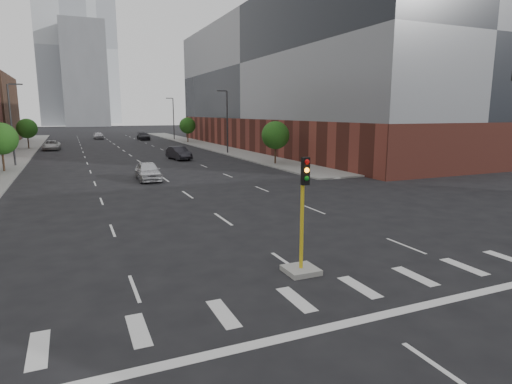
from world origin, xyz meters
TOP-DOWN VIEW (x-y plane):
  - sidewalk_left_far at (-15.00, 74.00)m, footprint 5.00×92.00m
  - sidewalk_right_far at (15.00, 74.00)m, footprint 5.00×92.00m
  - building_right_main at (29.50, 60.00)m, footprint 24.00×70.00m
  - tower_left at (-8.00, 220.00)m, footprint 22.00×22.00m
  - tower_right at (10.00, 260.00)m, footprint 20.00×20.00m
  - tower_mid at (0.00, 200.00)m, footprint 18.00×18.00m
  - median_traffic_signal at (0.00, 8.97)m, footprint 1.20×1.20m
  - streetlight_right_a at (13.41, 55.00)m, footprint 1.60×0.22m
  - streetlight_right_b at (13.41, 90.00)m, footprint 1.60×0.22m
  - streetlight_left at (-13.41, 50.00)m, footprint 1.60×0.22m
  - tree_left_near at (-14.00, 45.00)m, footprint 3.20×3.20m
  - tree_left_far at (-14.00, 75.00)m, footprint 3.20×3.20m
  - tree_right_near at (14.00, 40.00)m, footprint 3.20×3.20m
  - tree_right_far at (14.00, 80.00)m, footprint 3.20×3.20m
  - car_near_left at (-1.50, 33.98)m, footprint 2.04×4.90m
  - car_mid_right at (4.99, 49.82)m, footprint 2.51×5.27m
  - car_far_left at (-10.50, 72.08)m, footprint 2.68×5.52m
  - car_deep_right at (7.15, 91.98)m, footprint 2.47×5.84m
  - car_distant at (-1.71, 99.31)m, footprint 2.20×4.96m

SIDE VIEW (x-z plane):
  - sidewalk_left_far at x=-15.00m, z-range 0.00..0.15m
  - sidewalk_right_far at x=15.00m, z-range 0.00..0.15m
  - car_far_left at x=-10.50m, z-range 0.00..1.51m
  - car_near_left at x=-1.50m, z-range 0.00..1.66m
  - car_distant at x=-1.71m, z-range 0.00..1.66m
  - car_mid_right at x=4.99m, z-range 0.00..1.67m
  - car_deep_right at x=7.15m, z-range 0.00..1.68m
  - median_traffic_signal at x=0.00m, z-range -1.23..3.17m
  - tree_left_near at x=-14.00m, z-range 0.97..5.82m
  - tree_left_far at x=-14.00m, z-range 0.97..5.82m
  - tree_right_near at x=14.00m, z-range 0.97..5.82m
  - tree_right_far at x=14.00m, z-range 0.97..5.82m
  - streetlight_right_a at x=13.41m, z-range 0.47..9.55m
  - streetlight_right_b at x=13.41m, z-range 0.47..9.55m
  - streetlight_left at x=-13.41m, z-range 0.47..9.55m
  - building_right_main at x=29.50m, z-range 0.00..22.00m
  - tower_mid at x=0.00m, z-range 0.00..44.00m
  - tower_left at x=-8.00m, z-range 0.00..70.00m
  - tower_right at x=10.00m, z-range 0.00..80.00m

